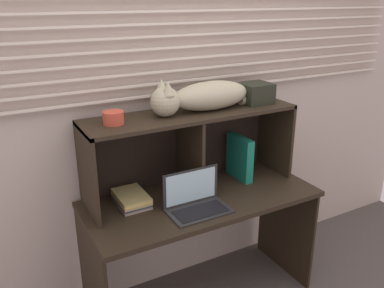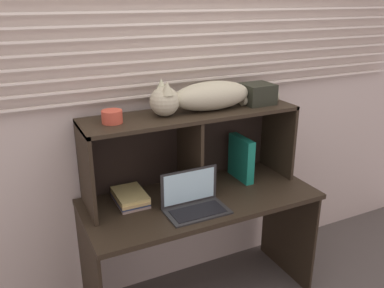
# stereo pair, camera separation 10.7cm
# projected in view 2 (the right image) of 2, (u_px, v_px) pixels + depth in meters

# --- Properties ---
(back_panel_with_blinds) EXTENTS (4.40, 0.08, 2.50)m
(back_panel_with_blinds) POSITION_uv_depth(u_px,v_px,m) (176.00, 100.00, 2.51)
(back_panel_with_blinds) COLOR beige
(back_panel_with_blinds) RESTS_ON ground
(desk) EXTENTS (1.39, 0.61, 0.75)m
(desk) POSITION_uv_depth(u_px,v_px,m) (201.00, 219.00, 2.45)
(desk) COLOR black
(desk) RESTS_ON ground
(hutch_shelf_unit) EXTENTS (1.29, 0.35, 0.49)m
(hutch_shelf_unit) POSITION_uv_depth(u_px,v_px,m) (189.00, 136.00, 2.41)
(hutch_shelf_unit) COLOR black
(hutch_shelf_unit) RESTS_ON desk
(cat) EXTENTS (0.85, 0.20, 0.20)m
(cat) POSITION_uv_depth(u_px,v_px,m) (204.00, 97.00, 2.33)
(cat) COLOR #B0AC8C
(cat) RESTS_ON hutch_shelf_unit
(laptop) EXTENTS (0.34, 0.21, 0.22)m
(laptop) POSITION_uv_depth(u_px,v_px,m) (194.00, 201.00, 2.24)
(laptop) COLOR #282828
(laptop) RESTS_ON desk
(binder_upright) EXTENTS (0.05, 0.23, 0.28)m
(binder_upright) POSITION_uv_depth(u_px,v_px,m) (241.00, 158.00, 2.59)
(binder_upright) COLOR #167961
(binder_upright) RESTS_ON desk
(book_stack) EXTENTS (0.17, 0.25, 0.06)m
(book_stack) POSITION_uv_depth(u_px,v_px,m) (130.00, 197.00, 2.32)
(book_stack) COLOR gray
(book_stack) RESTS_ON desk
(small_basket) EXTENTS (0.11, 0.11, 0.07)m
(small_basket) POSITION_uv_depth(u_px,v_px,m) (112.00, 117.00, 2.12)
(small_basket) COLOR #C14933
(small_basket) RESTS_ON hutch_shelf_unit
(storage_box) EXTENTS (0.19, 0.17, 0.13)m
(storage_box) POSITION_uv_depth(u_px,v_px,m) (257.00, 94.00, 2.49)
(storage_box) COLOR black
(storage_box) RESTS_ON hutch_shelf_unit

